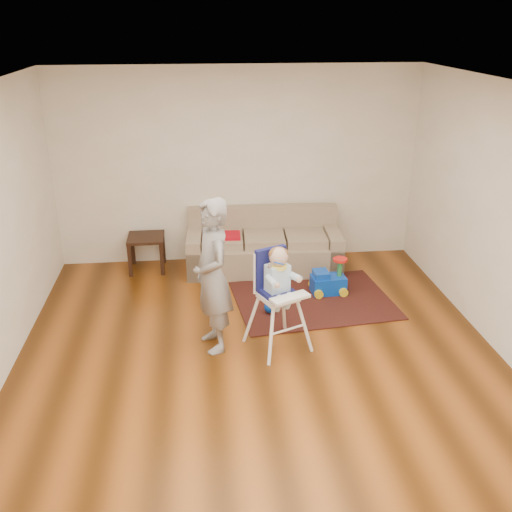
{
  "coord_description": "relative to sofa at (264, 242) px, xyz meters",
  "views": [
    {
      "loc": [
        -0.57,
        -4.94,
        3.27
      ],
      "look_at": [
        0.0,
        0.4,
        1.0
      ],
      "focal_mm": 40.0,
      "sensor_mm": 36.0,
      "label": 1
    }
  ],
  "objects": [
    {
      "name": "ground",
      "position": [
        -0.31,
        -2.3,
        -0.4
      ],
      "size": [
        5.5,
        5.5,
        0.0
      ],
      "primitive_type": "plane",
      "color": "#432308",
      "rests_on": "ground"
    },
    {
      "name": "toy_ball",
      "position": [
        -0.08,
        -1.31,
        -0.32
      ],
      "size": [
        0.15,
        0.15,
        0.15
      ],
      "primitive_type": "sphere",
      "color": "blue",
      "rests_on": "area_rug"
    },
    {
      "name": "area_rug",
      "position": [
        0.49,
        -1.04,
        -0.4
      ],
      "size": [
        2.02,
        1.61,
        0.02
      ],
      "primitive_type": "cube",
      "rotation": [
        0.0,
        0.0,
        0.11
      ],
      "color": "black",
      "rests_on": "ground"
    },
    {
      "name": "side_table",
      "position": [
        -1.61,
        0.16,
        -0.16
      ],
      "size": [
        0.49,
        0.49,
        0.49
      ],
      "primitive_type": null,
      "color": "black",
      "rests_on": "ground"
    },
    {
      "name": "adult",
      "position": [
        -0.77,
        -1.96,
        0.42
      ],
      "size": [
        0.54,
        0.68,
        1.64
      ],
      "primitive_type": "imported",
      "rotation": [
        0.0,
        0.0,
        -1.3
      ],
      "color": "gray",
      "rests_on": "ground"
    },
    {
      "name": "sofa",
      "position": [
        0.0,
        0.0,
        0.0
      ],
      "size": [
        2.14,
        0.97,
        0.81
      ],
      "rotation": [
        0.0,
        0.0,
        -0.06
      ],
      "color": "gray",
      "rests_on": "ground"
    },
    {
      "name": "ride_on_toy",
      "position": [
        0.72,
        -0.86,
        -0.16
      ],
      "size": [
        0.44,
        0.33,
        0.46
      ],
      "primitive_type": null,
      "rotation": [
        0.0,
        0.0,
        0.06
      ],
      "color": "blue",
      "rests_on": "area_rug"
    },
    {
      "name": "room_envelope",
      "position": [
        -0.31,
        -1.77,
        1.47
      ],
      "size": [
        5.04,
        5.52,
        2.72
      ],
      "color": "beige",
      "rests_on": "ground"
    },
    {
      "name": "high_chair",
      "position": [
        -0.1,
        -2.04,
        0.15
      ],
      "size": [
        0.7,
        0.7,
        1.15
      ],
      "rotation": [
        0.0,
        0.0,
        0.41
      ],
      "color": "white",
      "rests_on": "ground"
    }
  ]
}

